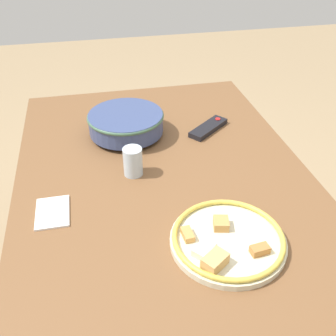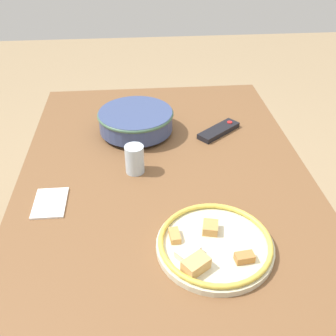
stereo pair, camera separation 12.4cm
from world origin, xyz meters
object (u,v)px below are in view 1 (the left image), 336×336
tv_remote (208,128)px  drinking_glass (133,162)px  noodle_bowl (126,123)px  food_plate (227,240)px

tv_remote → drinking_glass: (0.22, -0.32, 0.04)m
noodle_bowl → drinking_glass: bearing=-2.2°
food_plate → tv_remote: bearing=167.7°
food_plate → drinking_glass: drinking_glass is taller
tv_remote → drinking_glass: 0.40m
tv_remote → noodle_bowl: bearing=-134.5°
noodle_bowl → drinking_glass: drinking_glass is taller
noodle_bowl → drinking_glass: size_ratio=2.96×
food_plate → tv_remote: food_plate is taller
drinking_glass → tv_remote: bearing=124.8°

